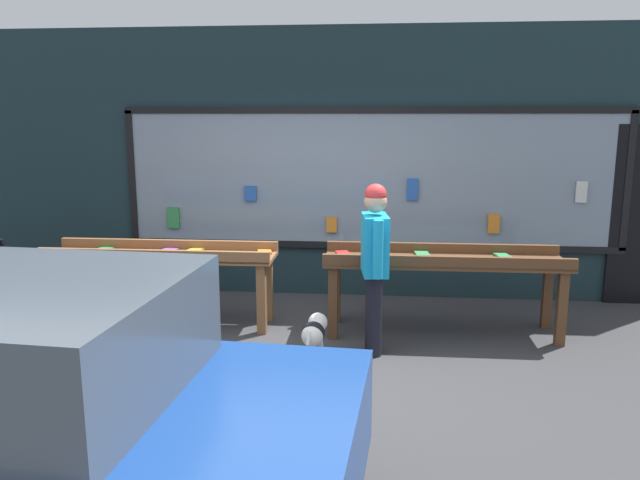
# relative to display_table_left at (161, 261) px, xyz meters

# --- Properties ---
(ground_plane) EXTENTS (40.00, 40.00, 0.00)m
(ground_plane) POSITION_rel_display_table_left_xyz_m (1.47, -1.01, -0.69)
(ground_plane) COLOR #38383A
(shopfront_facade) EXTENTS (8.87, 0.29, 3.22)m
(shopfront_facade) POSITION_rel_display_table_left_xyz_m (1.56, 1.38, 0.91)
(shopfront_facade) COLOR #192D33
(shopfront_facade) RESTS_ON ground_plane
(display_table_left) EXTENTS (2.41, 0.60, 0.87)m
(display_table_left) POSITION_rel_display_table_left_xyz_m (0.00, 0.00, 0.00)
(display_table_left) COLOR brown
(display_table_left) RESTS_ON ground_plane
(display_table_right) EXTENTS (2.41, 0.70, 0.88)m
(display_table_right) POSITION_rel_display_table_left_xyz_m (2.95, -0.00, 0.01)
(display_table_right) COLOR brown
(display_table_right) RESTS_ON ground_plane
(person_browsing) EXTENTS (0.27, 0.64, 1.60)m
(person_browsing) POSITION_rel_display_table_left_xyz_m (2.25, -0.61, 0.23)
(person_browsing) COLOR black
(person_browsing) RESTS_ON ground_plane
(small_dog) EXTENTS (0.23, 0.54, 0.41)m
(small_dog) POSITION_rel_display_table_left_xyz_m (1.72, -0.91, -0.41)
(small_dog) COLOR white
(small_dog) RESTS_ON ground_plane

